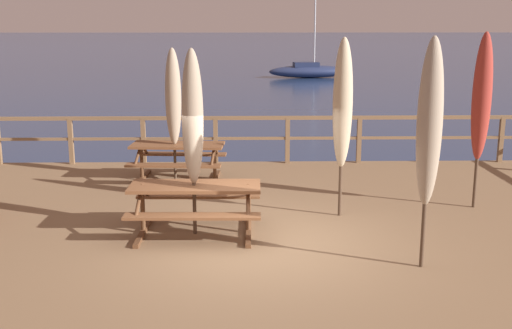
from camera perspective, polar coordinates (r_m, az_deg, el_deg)
The scene contains 11 objects.
ground_plane at distance 9.48m, azimuth 0.11°, elevation -11.01°, with size 600.00×600.00×0.00m, color navy.
wooden_deck at distance 9.36m, azimuth 0.11°, elevation -9.14°, with size 15.14×11.29×0.67m, color #846647.
railing_waterside_far at distance 14.38m, azimuth -0.40°, elevation 3.03°, with size 14.94×0.10×1.09m.
picnic_table_mid_right at distance 9.59m, azimuth -5.52°, elevation -3.02°, with size 1.99×1.43×0.78m.
picnic_table_front_right at distance 12.87m, azimuth -7.10°, elevation 0.96°, with size 1.96×1.53×0.78m.
patio_umbrella_tall_mid_left at distance 9.32m, azimuth -5.77°, elevation 4.20°, with size 0.32×0.32×2.80m.
patio_umbrella_tall_back_left at distance 12.69m, azimuth -7.51°, elevation 6.05°, with size 0.32×0.32×2.69m.
patio_umbrella_tall_mid_right at distance 11.32m, azimuth 19.78°, elevation 5.71°, with size 0.32×0.32×3.02m.
patio_umbrella_tall_front at distance 8.21m, azimuth 15.46°, elevation 3.57°, with size 0.32×0.32×3.00m.
patio_umbrella_short_mid at distance 10.28m, azimuth 7.86°, elevation 5.42°, with size 0.32×0.32×2.94m.
sailboat_distant at distance 46.35m, azimuth 4.89°, elevation 8.47°, with size 6.13×2.21×7.72m.
Camera 1 is at (-0.21, -8.69, 3.80)m, focal length 44.14 mm.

